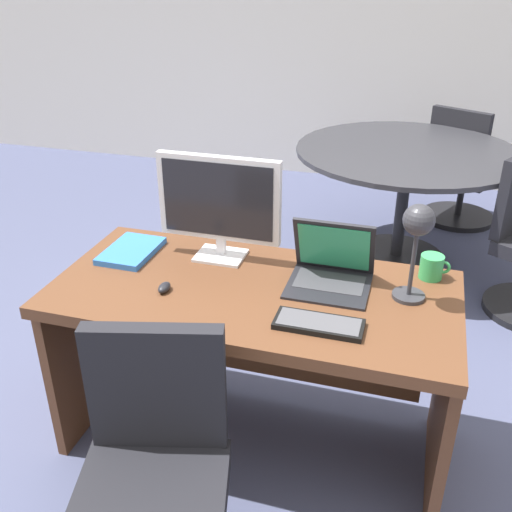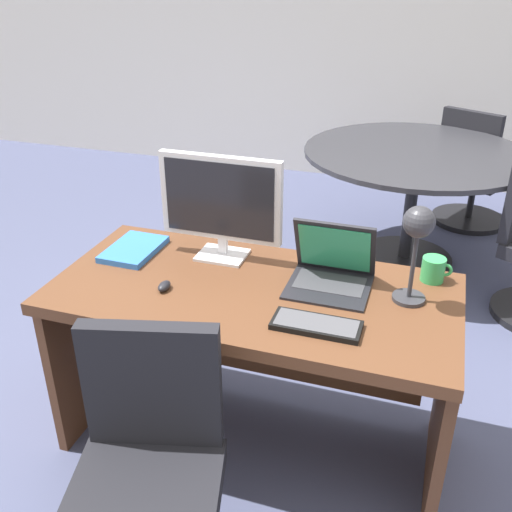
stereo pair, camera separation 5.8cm
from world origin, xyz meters
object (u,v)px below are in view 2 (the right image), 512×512
at_px(desk, 256,328).
at_px(coffee_mug, 434,269).
at_px(keyboard, 316,325).
at_px(meeting_table, 414,179).
at_px(monitor, 221,202).
at_px(laptop, 332,264).
at_px(mouse, 164,286).
at_px(desk_lamp, 417,235).
at_px(meeting_chair_far, 471,181).
at_px(book, 134,249).
at_px(office_chair, 149,495).

height_order(desk, coffee_mug, coffee_mug).
distance_m(keyboard, meeting_table, 2.11).
xyz_separation_m(monitor, meeting_table, (0.67, 1.70, -0.41)).
bearing_deg(laptop, desk, -159.75).
bearing_deg(mouse, monitor, 71.49).
bearing_deg(laptop, desk_lamp, -12.79).
height_order(desk, meeting_chair_far, meeting_chair_far).
relative_size(desk, desk_lamp, 4.05).
bearing_deg(meeting_table, desk_lamp, -86.75).
xyz_separation_m(mouse, book, (-0.26, 0.25, -0.00)).
height_order(mouse, meeting_chair_far, meeting_chair_far).
relative_size(monitor, desk_lamp, 1.34).
distance_m(monitor, meeting_table, 1.87).
distance_m(desk, meeting_table, 1.92).
bearing_deg(meeting_table, meeting_chair_far, 63.71).
height_order(keyboard, meeting_chair_far, meeting_chair_far).
distance_m(laptop, desk_lamp, 0.36).
bearing_deg(meeting_chair_far, keyboard, -101.13).
bearing_deg(book, desk, -9.07).
xyz_separation_m(office_chair, meeting_chair_far, (0.97, 3.39, -0.00)).
height_order(monitor, laptop, monitor).
height_order(desk, book, book).
height_order(office_chair, meeting_table, office_chair).
xyz_separation_m(desk, desk_lamp, (0.57, 0.03, 0.48)).
height_order(keyboard, book, book).
bearing_deg(meeting_chair_far, meeting_table, -116.29).
height_order(office_chair, meeting_chair_far, meeting_chair_far).
bearing_deg(monitor, desk, -39.44).
relative_size(mouse, office_chair, 0.08).
height_order(book, coffee_mug, coffee_mug).
xyz_separation_m(coffee_mug, meeting_chair_far, (0.21, 2.43, -0.45)).
xyz_separation_m(desk, keyboard, (0.29, -0.22, 0.22)).
distance_m(desk_lamp, office_chair, 1.22).
height_order(coffee_mug, meeting_chair_far, meeting_chair_far).
xyz_separation_m(monitor, office_chair, (0.09, -0.90, -0.64)).
xyz_separation_m(desk, mouse, (-0.31, -0.15, 0.22)).
xyz_separation_m(coffee_mug, meeting_table, (-0.18, 1.63, -0.21)).
distance_m(laptop, meeting_chair_far, 2.67).
xyz_separation_m(desk_lamp, book, (-1.14, 0.06, -0.26)).
relative_size(coffee_mug, meeting_table, 0.08).
distance_m(desk, book, 0.62).
xyz_separation_m(desk_lamp, meeting_chair_far, (0.29, 2.63, -0.67)).
xyz_separation_m(monitor, coffee_mug, (0.85, 0.06, -0.20)).
height_order(laptop, office_chair, laptop).
bearing_deg(meeting_chair_far, monitor, -113.04).
bearing_deg(office_chair, laptop, 64.79).
relative_size(keyboard, desk_lamp, 0.80).
xyz_separation_m(desk_lamp, meeting_table, (-0.10, 1.84, -0.43)).
relative_size(monitor, office_chair, 0.56).
relative_size(keyboard, mouse, 4.21).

